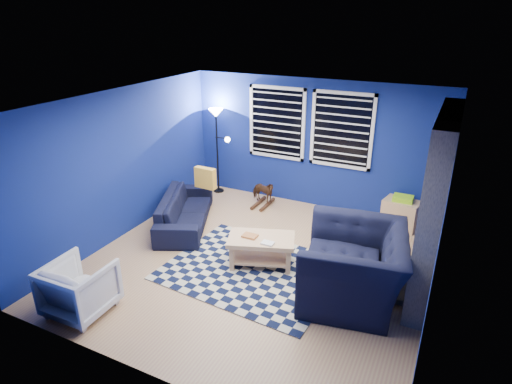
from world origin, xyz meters
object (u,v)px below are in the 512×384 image
at_px(coffee_table, 261,245).
at_px(cabinet, 401,213).
at_px(rocking_horse, 263,192).
at_px(floor_lamp, 217,125).
at_px(armchair_big, 354,266).
at_px(sofa, 185,210).
at_px(tv, 450,163).
at_px(armchair_bent, 80,288).

distance_m(coffee_table, cabinet, 2.84).
distance_m(rocking_horse, floor_lamp, 1.67).
bearing_deg(cabinet, armchair_big, -84.85).
distance_m(sofa, rocking_horse, 1.66).
relative_size(tv, floor_lamp, 0.55).
bearing_deg(tv, rocking_horse, -180.00).
bearing_deg(rocking_horse, armchair_big, -124.66).
bearing_deg(sofa, floor_lamp, -16.01).
relative_size(armchair_bent, cabinet, 1.14).
bearing_deg(armchair_bent, sofa, -87.11).
bearing_deg(armchair_bent, tv, -136.39).
bearing_deg(tv, armchair_big, -112.69).
bearing_deg(coffee_table, cabinet, 52.68).
xyz_separation_m(tv, rocking_horse, (-3.27, -0.00, -1.10)).
xyz_separation_m(cabinet, floor_lamp, (-3.79, -0.00, 1.21)).
relative_size(rocking_horse, floor_lamp, 0.30).
height_order(armchair_bent, coffee_table, armchair_bent).
height_order(sofa, floor_lamp, floor_lamp).
bearing_deg(coffee_table, rocking_horse, 114.45).
distance_m(armchair_big, floor_lamp, 4.39).
distance_m(sofa, armchair_big, 3.38).
height_order(armchair_bent, rocking_horse, armchair_bent).
bearing_deg(floor_lamp, sofa, -81.55).
relative_size(armchair_bent, coffee_table, 0.69).
xyz_separation_m(armchair_big, floor_lamp, (-3.52, 2.43, 0.99)).
bearing_deg(coffee_table, armchair_big, -7.11).
height_order(coffee_table, floor_lamp, floor_lamp).
height_order(armchair_bent, floor_lamp, floor_lamp).
height_order(tv, sofa, tv).
xyz_separation_m(armchair_bent, floor_lamp, (-0.45, 4.26, 1.12)).
bearing_deg(sofa, coffee_table, -133.37).
relative_size(rocking_horse, coffee_table, 0.48).
bearing_deg(floor_lamp, tv, -3.19).
distance_m(tv, sofa, 4.55).
xyz_separation_m(coffee_table, floor_lamp, (-2.07, 2.25, 1.13)).
xyz_separation_m(tv, armchair_bent, (-3.98, -4.02, -1.05)).
height_order(cabinet, floor_lamp, floor_lamp).
height_order(tv, rocking_horse, tv).
bearing_deg(armchair_big, coffee_table, -107.40).
xyz_separation_m(tv, sofa, (-4.19, -1.38, -1.11)).
relative_size(armchair_big, coffee_table, 1.33).
height_order(rocking_horse, floor_lamp, floor_lamp).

